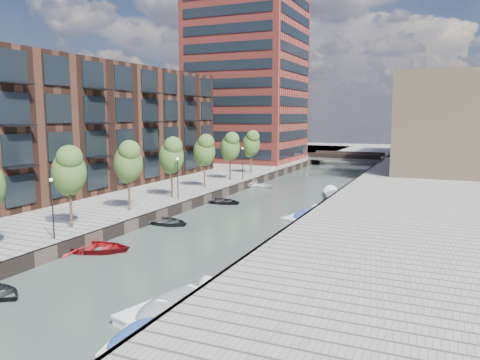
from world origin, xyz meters
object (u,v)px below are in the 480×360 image
Objects in this scene: tree_1 at (69,169)px; car at (409,163)px; sloop_2 at (95,251)px; motorboat_3 at (307,216)px; motorboat_2 at (307,218)px; motorboat_0 at (143,332)px; tree_4 at (204,150)px; tree_6 at (251,143)px; bridge at (347,157)px; sloop_1 at (165,224)px; sloop_3 at (255,188)px; tree_5 at (230,146)px; tree_3 at (171,155)px; sloop_4 at (221,203)px; motorboat_1 at (175,305)px; tree_2 at (128,161)px; motorboat_4 at (333,195)px.

tree_1 is 56.16m from car.
motorboat_3 is (10.47, 15.93, 0.21)m from sloop_2.
motorboat_2 is at bearing -120.95° from car.
tree_1 is 18.14m from motorboat_0.
tree_6 is at bearing 90.00° from tree_4.
bridge is 41.08m from tree_4.
sloop_3 reaches higher than sloop_1.
motorboat_3 is (10.42, 7.16, 0.21)m from sloop_1.
sloop_3 is (3.10, 0.95, -5.31)m from tree_5.
tree_3 is 1.31× the size of sloop_4.
motorboat_1 is at bearing 93.91° from motorboat_0.
motorboat_1 is 21.77m from motorboat_2.
sloop_4 is (3.75, 17.67, -5.31)m from tree_1.
bridge is 27.63m from tree_6.
car is at bearing 41.05° from tree_6.
bridge is at bearing 94.25° from motorboat_0.
sloop_1 is 20.49m from motorboat_0.
car is at bearing 83.99° from motorboat_1.
tree_1 and tree_3 have the same top height.
tree_2 is at bearing -153.25° from motorboat_2.
sloop_1 is (3.55, -6.85, -5.31)m from tree_3.
tree_6 is 28.57m from sloop_1.
sloop_3 is (-0.45, 21.80, 0.00)m from sloop_1.
tree_3 is at bearing -138.39° from motorboat_4.
car is at bearing 81.08° from motorboat_3.
sloop_3 is 1.08× the size of motorboat_0.
motorboat_2 reaches higher than sloop_3.
car reaches higher than motorboat_0.
sloop_2 is (3.50, -15.61, -5.31)m from tree_3.
tree_3 reaches higher than motorboat_1.
car reaches higher than sloop_2.
tree_3 is at bearing 90.00° from tree_2.
tree_2 is 6.38m from sloop_1.
tree_6 is at bearing 107.71° from motorboat_1.
tree_5 is 1.12× the size of motorboat_3.
sloop_3 is at bearing 7.28° from sloop_1.
tree_1 is 1.27× the size of motorboat_0.
sloop_4 is at bearing 160.94° from motorboat_2.
tree_2 is at bearing -98.95° from bridge.
car is at bearing 76.65° from motorboat_4.
tree_1 is 6.56m from sloop_2.
bridge is at bearing 98.54° from motorboat_4.
sloop_2 is at bearing -24.78° from tree_1.
tree_3 and tree_6 have the same top height.
motorboat_3 is at bearing -44.42° from tree_5.
tree_1 and tree_4 have the same top height.
tree_2 is at bearing 128.18° from motorboat_0.
motorboat_3 is (10.22, -3.36, 0.21)m from sloop_4.
tree_1 is at bearing -117.66° from motorboat_4.
car is at bearing 62.54° from tree_3.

